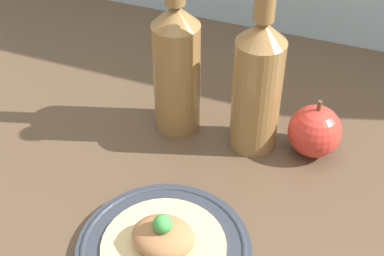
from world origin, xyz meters
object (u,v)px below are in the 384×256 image
object	(u,v)px
plate	(164,249)
plated_food	(163,239)
cider_bottle_right	(258,80)
cider_bottle_left	(176,63)
apple	(315,131)

from	to	relation	value
plate	plated_food	size ratio (longest dim) A/B	1.40
plated_food	cider_bottle_right	world-z (taller)	cider_bottle_right
plate	cider_bottle_right	world-z (taller)	cider_bottle_right
cider_bottle_left	cider_bottle_right	distance (cm)	13.48
plate	apple	bearing A→B (deg)	62.94
plate	plated_food	bearing A→B (deg)	26.57
cider_bottle_right	plated_food	bearing A→B (deg)	-99.64
apple	cider_bottle_right	bearing A→B (deg)	-171.74
cider_bottle_left	plated_food	bearing A→B (deg)	-70.99
plated_food	apple	world-z (taller)	apple
plated_food	cider_bottle_right	xyz separation A→B (cm)	(4.45, 26.20, 9.64)
plate	cider_bottle_right	bearing A→B (deg)	80.36
plated_food	cider_bottle_left	bearing A→B (deg)	109.01
cider_bottle_left	apple	xyz separation A→B (cm)	(23.13, 1.40, -8.18)
plate	plated_food	xyz separation A→B (cm)	(0.00, 0.00, 2.02)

